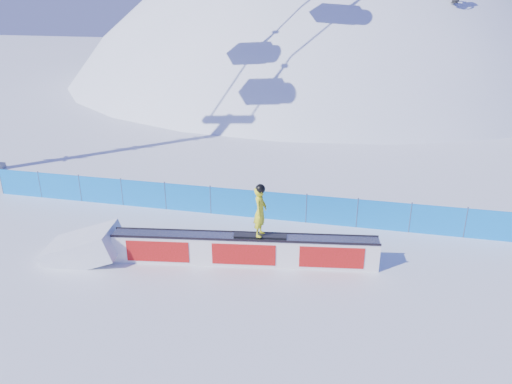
# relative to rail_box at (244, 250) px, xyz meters

# --- Properties ---
(ground) EXTENTS (160.00, 160.00, 0.00)m
(ground) POSITION_rel_rail_box_xyz_m (-1.36, -0.80, -0.53)
(ground) COLOR white
(ground) RESTS_ON ground
(snow_hill) EXTENTS (64.00, 64.00, 64.00)m
(snow_hill) POSITION_rel_rail_box_xyz_m (-1.36, 41.20, -18.53)
(snow_hill) COLOR white
(snow_hill) RESTS_ON ground
(safety_fence) EXTENTS (22.05, 0.05, 1.30)m
(safety_fence) POSITION_rel_rail_box_xyz_m (-1.36, 3.70, 0.07)
(safety_fence) COLOR #0A7CE0
(safety_fence) RESTS_ON ground
(rail_box) EXTENTS (8.99, 1.96, 1.08)m
(rail_box) POSITION_rel_rail_box_xyz_m (0.00, 0.00, 0.00)
(rail_box) COLOR white
(rail_box) RESTS_ON ground
(snow_ramp) EXTENTS (2.83, 2.00, 1.63)m
(snow_ramp) POSITION_rel_rail_box_xyz_m (-5.56, -0.84, -0.53)
(snow_ramp) COLOR white
(snow_ramp) RESTS_ON ground
(snowboarder) EXTENTS (1.80, 0.66, 1.86)m
(snowboarder) POSITION_rel_rail_box_xyz_m (0.53, 0.08, 1.46)
(snowboarder) COLOR black
(snowboarder) RESTS_ON rail_box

